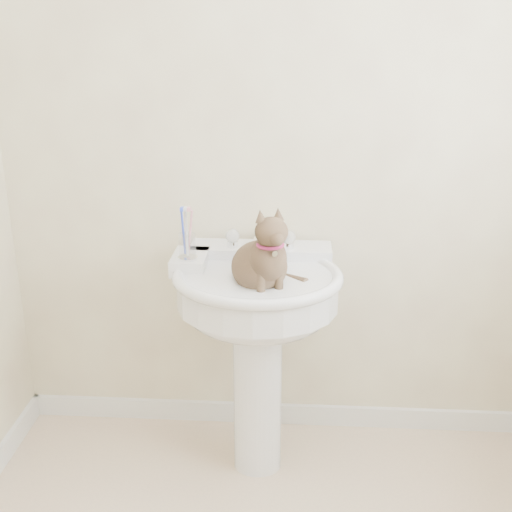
# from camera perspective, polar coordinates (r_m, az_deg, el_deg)

# --- Properties ---
(wall_back) EXTENTS (2.20, 0.00, 2.50)m
(wall_back) POSITION_cam_1_polar(r_m,az_deg,el_deg) (2.40, 3.03, 10.97)
(wall_back) COLOR #F1EAC0
(wall_back) RESTS_ON ground
(baseboard_back) EXTENTS (2.20, 0.02, 0.09)m
(baseboard_back) POSITION_cam_1_polar(r_m,az_deg,el_deg) (2.84, 2.57, -13.83)
(baseboard_back) COLOR white
(baseboard_back) RESTS_ON floor
(pedestal_sink) EXTENTS (0.61, 0.60, 0.84)m
(pedestal_sink) POSITION_cam_1_polar(r_m,az_deg,el_deg) (2.29, 0.08, -4.90)
(pedestal_sink) COLOR white
(pedestal_sink) RESTS_ON floor
(faucet) EXTENTS (0.28, 0.12, 0.14)m
(faucet) POSITION_cam_1_polar(r_m,az_deg,el_deg) (2.35, 0.38, 1.56)
(faucet) COLOR silver
(faucet) RESTS_ON pedestal_sink
(soap_bar) EXTENTS (0.09, 0.06, 0.03)m
(soap_bar) POSITION_cam_1_polar(r_m,az_deg,el_deg) (2.44, 1.06, 1.61)
(soap_bar) COLOR gold
(soap_bar) RESTS_ON pedestal_sink
(toothbrush_cup) EXTENTS (0.07, 0.07, 0.19)m
(toothbrush_cup) POSITION_cam_1_polar(r_m,az_deg,el_deg) (2.26, -6.13, 0.91)
(toothbrush_cup) COLOR silver
(toothbrush_cup) RESTS_ON pedestal_sink
(cat) EXTENTS (0.21, 0.26, 0.39)m
(cat) POSITION_cam_1_polar(r_m,az_deg,el_deg) (2.14, 0.51, -0.48)
(cat) COLOR brown
(cat) RESTS_ON pedestal_sink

